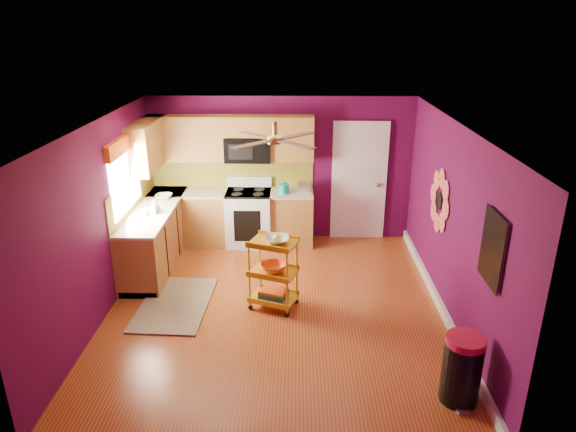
{
  "coord_description": "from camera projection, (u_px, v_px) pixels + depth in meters",
  "views": [
    {
      "loc": [
        0.28,
        -6.07,
        3.68
      ],
      "look_at": [
        0.16,
        0.4,
        1.19
      ],
      "focal_mm": 32.0,
      "sensor_mm": 36.0,
      "label": 1
    }
  ],
  "objects": [
    {
      "name": "electric_range",
      "position": [
        249.0,
        217.0,
        8.85
      ],
      "size": [
        0.76,
        0.66,
        1.13
      ],
      "color": "white",
      "rests_on": "ground"
    },
    {
      "name": "upper_cabinetry",
      "position": [
        205.0,
        142.0,
        8.39
      ],
      "size": [
        2.8,
        2.3,
        1.26
      ],
      "color": "brown",
      "rests_on": "ground"
    },
    {
      "name": "trash_can",
      "position": [
        462.0,
        369.0,
        5.18
      ],
      "size": [
        0.45,
        0.46,
        0.75
      ],
      "color": "black",
      "rests_on": "ground"
    },
    {
      "name": "teal_kettle",
      "position": [
        284.0,
        188.0,
        8.6
      ],
      "size": [
        0.18,
        0.18,
        0.21
      ],
      "color": "teal",
      "rests_on": "lower_cabinets"
    },
    {
      "name": "counter_cup",
      "position": [
        146.0,
        211.0,
        7.68
      ],
      "size": [
        0.12,
        0.12,
        0.09
      ],
      "primitive_type": "imported",
      "color": "white",
      "rests_on": "lower_cabinets"
    },
    {
      "name": "panel_door",
      "position": [
        359.0,
        183.0,
        8.9
      ],
      "size": [
        0.95,
        0.11,
        2.15
      ],
      "color": "white",
      "rests_on": "ground"
    },
    {
      "name": "counter_dish",
      "position": [
        164.0,
        196.0,
        8.37
      ],
      "size": [
        0.27,
        0.27,
        0.07
      ],
      "primitive_type": "imported",
      "color": "white",
      "rests_on": "lower_cabinets"
    },
    {
      "name": "left_window",
      "position": [
        124.0,
        163.0,
        7.38
      ],
      "size": [
        0.08,
        1.35,
        1.08
      ],
      "color": "white",
      "rests_on": "ground"
    },
    {
      "name": "toaster",
      "position": [
        304.0,
        187.0,
        8.67
      ],
      "size": [
        0.22,
        0.15,
        0.18
      ],
      "primitive_type": "cube",
      "color": "beige",
      "rests_on": "lower_cabinets"
    },
    {
      "name": "lower_cabinets",
      "position": [
        200.0,
        227.0,
        8.55
      ],
      "size": [
        2.81,
        2.31,
        0.94
      ],
      "color": "brown",
      "rests_on": "ground"
    },
    {
      "name": "soap_bottle_a",
      "position": [
        153.0,
        208.0,
        7.68
      ],
      "size": [
        0.09,
        0.09,
        0.2
      ],
      "primitive_type": "imported",
      "color": "#EA3F72",
      "rests_on": "lower_cabinets"
    },
    {
      "name": "ground",
      "position": [
        276.0,
        308.0,
        6.99
      ],
      "size": [
        5.0,
        5.0,
        0.0
      ],
      "primitive_type": "plane",
      "color": "maroon",
      "rests_on": "ground"
    },
    {
      "name": "right_wall_art",
      "position": [
        460.0,
        220.0,
        6.12
      ],
      "size": [
        0.04,
        2.74,
        1.04
      ],
      "color": "black",
      "rests_on": "ground"
    },
    {
      "name": "soap_bottle_b",
      "position": [
        155.0,
        206.0,
        7.78
      ],
      "size": [
        0.14,
        0.14,
        0.18
      ],
      "primitive_type": "imported",
      "color": "white",
      "rests_on": "lower_cabinets"
    },
    {
      "name": "shag_rug",
      "position": [
        175.0,
        304.0,
        7.07
      ],
      "size": [
        0.97,
        1.53,
        0.02
      ],
      "primitive_type": "cube",
      "rotation": [
        0.0,
        0.0,
        -0.04
      ],
      "color": "#321F10",
      "rests_on": "ground"
    },
    {
      "name": "ceiling_fan",
      "position": [
        275.0,
        139.0,
        6.35
      ],
      "size": [
        1.01,
        1.01,
        0.26
      ],
      "color": "#BF8C3F",
      "rests_on": "ground"
    },
    {
      "name": "room_envelope",
      "position": [
        277.0,
        194.0,
        6.4
      ],
      "size": [
        4.54,
        5.04,
        2.52
      ],
      "color": "#50093B",
      "rests_on": "ground"
    },
    {
      "name": "rolling_cart",
      "position": [
        274.0,
        270.0,
        6.83
      ],
      "size": [
        0.71,
        0.61,
        1.08
      ],
      "color": "gold",
      "rests_on": "ground"
    }
  ]
}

